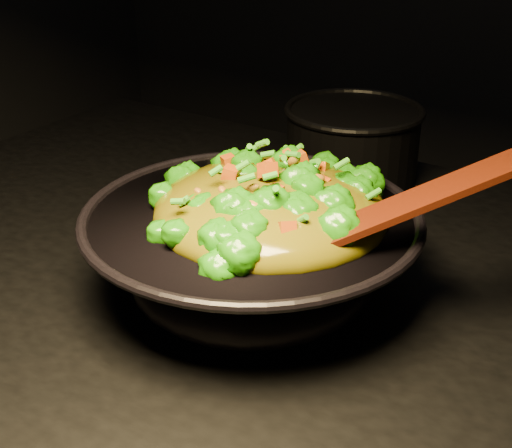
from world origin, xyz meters
The scene contains 4 objects.
wok centered at (0.09, -0.07, 0.95)m, with size 0.38×0.38×0.11m, color black, non-canonical shape.
stir_fry centered at (0.11, -0.06, 1.05)m, with size 0.27×0.27×0.09m, color #207508, non-canonical shape.
spatula centered at (0.26, -0.06, 1.05)m, with size 0.29×0.04×0.01m, color #3C1204.
back_pot centered at (0.03, 0.32, 0.96)m, with size 0.21×0.21×0.12m, color black.
Camera 1 is at (0.49, -0.68, 1.36)m, focal length 50.00 mm.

